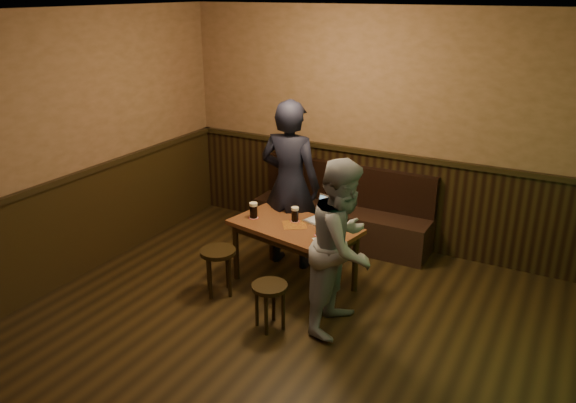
# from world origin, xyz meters

# --- Properties ---
(room) EXTENTS (5.04, 6.04, 2.84)m
(room) POSITION_xyz_m (0.00, 0.22, 1.20)
(room) COLOR black
(room) RESTS_ON ground
(bench) EXTENTS (2.20, 0.50, 0.95)m
(bench) POSITION_xyz_m (-0.31, 2.75, 0.31)
(bench) COLOR black
(bench) RESTS_ON ground
(pub_table) EXTENTS (1.40, 0.96, 0.69)m
(pub_table) POSITION_xyz_m (-0.31, 1.49, 0.60)
(pub_table) COLOR #5A2919
(pub_table) RESTS_ON ground
(stool_left) EXTENTS (0.39, 0.39, 0.49)m
(stool_left) POSITION_xyz_m (-0.90, 0.96, 0.39)
(stool_left) COLOR black
(stool_left) RESTS_ON ground
(stool_right) EXTENTS (0.40, 0.40, 0.45)m
(stool_right) POSITION_xyz_m (-0.12, 0.67, 0.36)
(stool_right) COLOR black
(stool_right) RESTS_ON ground
(pint_left) EXTENTS (0.11, 0.11, 0.17)m
(pint_left) POSITION_xyz_m (-0.78, 1.46, 0.77)
(pint_left) COLOR maroon
(pint_left) RESTS_ON pub_table
(pint_mid) EXTENTS (0.10, 0.10, 0.16)m
(pint_mid) POSITION_xyz_m (-0.35, 1.58, 0.77)
(pint_mid) COLOR maroon
(pint_mid) RESTS_ON pub_table
(pint_right) EXTENTS (0.10, 0.10, 0.15)m
(pint_right) POSITION_xyz_m (0.03, 1.38, 0.76)
(pint_right) COLOR maroon
(pint_right) RESTS_ON pub_table
(laptop) EXTENTS (0.42, 0.38, 0.25)m
(laptop) POSITION_xyz_m (-0.06, 1.72, 0.75)
(laptop) COLOR silver
(laptop) RESTS_ON pub_table
(menu) EXTENTS (0.27, 0.25, 0.00)m
(menu) POSITION_xyz_m (0.13, 1.27, 0.69)
(menu) COLOR silver
(menu) RESTS_ON pub_table
(person_suit) EXTENTS (0.71, 0.49, 1.89)m
(person_suit) POSITION_xyz_m (-0.59, 1.92, 0.95)
(person_suit) COLOR black
(person_suit) RESTS_ON ground
(person_grey) EXTENTS (0.62, 0.80, 1.62)m
(person_grey) POSITION_xyz_m (0.43, 1.03, 0.81)
(person_grey) COLOR gray
(person_grey) RESTS_ON ground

